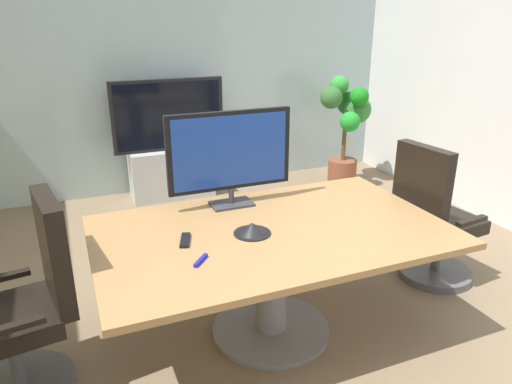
{
  "coord_description": "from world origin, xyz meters",
  "views": [
    {
      "loc": [
        -1.08,
        -2.24,
        1.94
      ],
      "look_at": [
        -0.0,
        0.38,
        0.88
      ],
      "focal_mm": 33.48,
      "sensor_mm": 36.0,
      "label": 1
    }
  ],
  "objects": [
    {
      "name": "ground_plane",
      "position": [
        0.0,
        0.0,
        0.0
      ],
      "size": [
        7.3,
        7.3,
        0.0
      ],
      "primitive_type": "plane",
      "color": "#7A664C"
    },
    {
      "name": "wall_back_glass_partition",
      "position": [
        0.0,
        3.15,
        1.46
      ],
      "size": [
        5.57,
        0.1,
        2.92
      ],
      "primitive_type": "cube",
      "color": "#9EB2B7",
      "rests_on": "ground"
    },
    {
      "name": "conference_table",
      "position": [
        -0.0,
        0.13,
        0.56
      ],
      "size": [
        2.09,
        1.27,
        0.73
      ],
      "color": "olive",
      "rests_on": "ground"
    },
    {
      "name": "office_chair_left",
      "position": [
        -1.38,
        0.16,
        0.46
      ],
      "size": [
        0.63,
        0.61,
        1.09
      ],
      "rotation": [
        0.0,
        0.0,
        -1.41
      ],
      "color": "#4C4C51",
      "rests_on": "ground"
    },
    {
      "name": "office_chair_right",
      "position": [
        1.38,
        0.26,
        0.46
      ],
      "size": [
        0.62,
        0.6,
        1.09
      ],
      "rotation": [
        0.0,
        0.0,
        1.69
      ],
      "color": "#4C4C51",
      "rests_on": "ground"
    },
    {
      "name": "tv_monitor",
      "position": [
        -0.09,
        0.59,
        1.09
      ],
      "size": [
        0.84,
        0.18,
        0.64
      ],
      "color": "#333338",
      "rests_on": "conference_table"
    },
    {
      "name": "wall_display_unit",
      "position": [
        -0.02,
        2.79,
        0.44
      ],
      "size": [
        1.2,
        0.36,
        1.31
      ],
      "color": "#B7BABC",
      "rests_on": "ground"
    },
    {
      "name": "potted_plant",
      "position": [
        2.02,
        2.46,
        0.76
      ],
      "size": [
        0.68,
        0.63,
        1.28
      ],
      "color": "brown",
      "rests_on": "ground"
    },
    {
      "name": "conference_phone",
      "position": [
        -0.14,
        0.11,
        0.76
      ],
      "size": [
        0.22,
        0.22,
        0.07
      ],
      "color": "black",
      "rests_on": "conference_table"
    },
    {
      "name": "remote_control",
      "position": [
        -0.53,
        0.16,
        0.74
      ],
      "size": [
        0.1,
        0.18,
        0.02
      ],
      "primitive_type": "cube",
      "rotation": [
        0.0,
        0.0,
        -0.33
      ],
      "color": "black",
      "rests_on": "conference_table"
    },
    {
      "name": "whiteboard_marker",
      "position": [
        -0.51,
        -0.1,
        0.74
      ],
      "size": [
        0.1,
        0.11,
        0.02
      ],
      "primitive_type": "cube",
      "rotation": [
        0.0,
        0.0,
        0.84
      ],
      "color": "#1919A5",
      "rests_on": "conference_table"
    }
  ]
}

